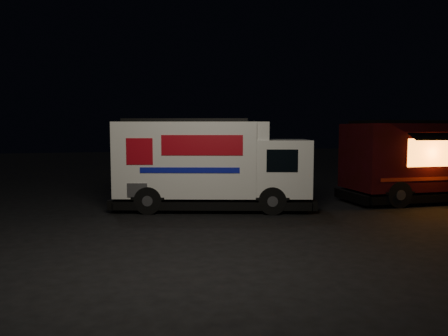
% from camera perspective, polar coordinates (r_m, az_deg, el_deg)
% --- Properties ---
extents(ground, '(80.00, 80.00, 0.00)m').
position_cam_1_polar(ground, '(11.73, 2.91, -7.29)').
color(ground, black).
rests_on(ground, ground).
extents(white_truck, '(6.61, 4.07, 2.83)m').
position_cam_1_polar(white_truck, '(13.75, -1.39, 0.51)').
color(white_truck, silver).
rests_on(white_truck, ground).
extents(red_truck, '(6.19, 2.70, 2.81)m').
position_cam_1_polar(red_truck, '(16.85, 25.03, 0.82)').
color(red_truck, '#330910').
rests_on(red_truck, ground).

